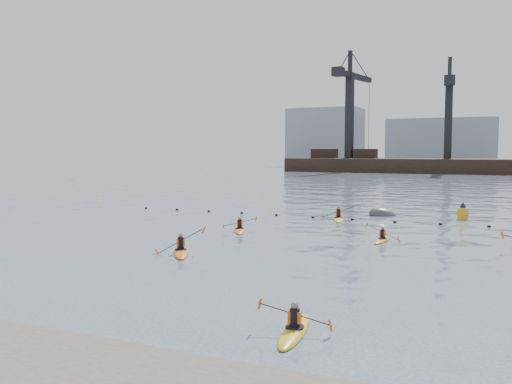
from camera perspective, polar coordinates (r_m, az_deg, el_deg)
ground at (r=19.48m, az=-9.48°, el=-10.53°), size 400.00×400.00×0.00m
float_line at (r=40.02m, az=8.11°, el=-2.76°), size 33.24×0.73×0.24m
barge_pier at (r=126.12m, az=19.38°, el=2.77°), size 72.00×19.30×29.50m
skyline at (r=166.16m, az=21.49°, el=5.59°), size 141.00×28.00×22.00m
kayaker_0 at (r=26.72m, az=-7.92°, el=-6.18°), size 2.50×3.35×1.44m
kayaker_1 at (r=15.35m, az=4.08°, el=-14.25°), size 2.09×3.14×1.03m
kayaker_2 at (r=33.61m, az=-1.73°, el=-3.97°), size 2.00×3.14×1.05m
kayaker_3 at (r=30.80m, az=13.18°, el=-4.88°), size 1.97×2.86×1.09m
kayaker_5 at (r=39.38m, az=8.67°, el=-2.77°), size 2.36×3.55×1.30m
mooring_buoy at (r=42.74m, az=13.21°, el=-2.42°), size 2.66×2.00×1.53m
nav_buoy at (r=42.04m, az=20.93°, el=-2.11°), size 0.79×0.79×1.43m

